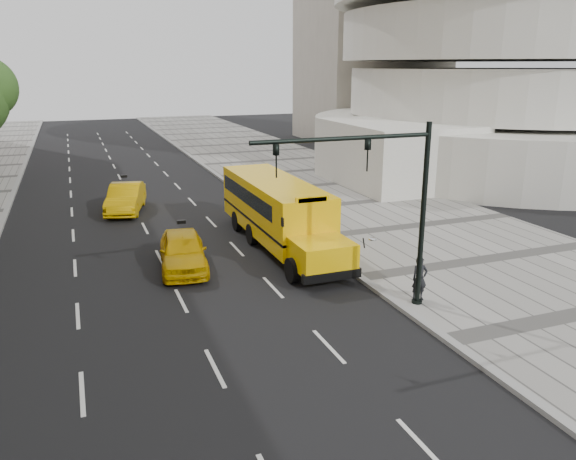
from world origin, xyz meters
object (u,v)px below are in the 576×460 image
object	(u,v)px
traffic_signal	(387,196)
taxi_far	(126,198)
taxi_near	(183,251)
school_bus	(276,207)
pedestrian	(420,279)

from	to	relation	value
traffic_signal	taxi_far	bearing A→B (deg)	111.16
taxi_near	traffic_signal	xyz separation A→B (m)	(5.47, -6.74, 3.31)
taxi_far	school_bus	bearing A→B (deg)	-41.50
school_bus	taxi_near	bearing A→B (deg)	-158.87
taxi_near	pedestrian	size ratio (longest dim) A/B	2.90
school_bus	traffic_signal	world-z (taller)	traffic_signal
taxi_near	taxi_far	xyz separation A→B (m)	(-1.26, 10.64, 0.02)
taxi_far	traffic_signal	xyz separation A→B (m)	(6.73, -17.38, 3.29)
school_bus	traffic_signal	xyz separation A→B (m)	(0.69, -8.59, 2.33)
school_bus	traffic_signal	size ratio (longest dim) A/B	1.81
taxi_near	traffic_signal	distance (m)	9.29
taxi_near	pedestrian	distance (m)	9.62
taxi_far	pedestrian	world-z (taller)	pedestrian
taxi_far	pedestrian	bearing A→B (deg)	-50.03
pedestrian	traffic_signal	distance (m)	3.55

